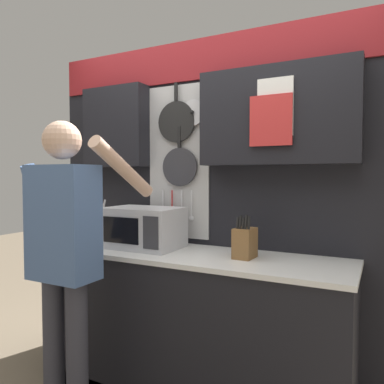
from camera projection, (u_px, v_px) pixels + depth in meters
name	position (u px, v px, depth m)	size (l,w,h in m)	color
base_cabinet_counter	(188.00, 324.00, 2.44)	(2.05, 0.61, 0.93)	black
back_wall_unit	(209.00, 172.00, 2.63)	(2.62, 0.23, 2.39)	black
microwave	(143.00, 227.00, 2.59)	(0.51, 0.36, 0.28)	silver
knife_block	(245.00, 242.00, 2.25)	(0.12, 0.16, 0.26)	brown
utensil_crock	(100.00, 231.00, 2.77)	(0.11, 0.11, 0.32)	white
person	(65.00, 246.00, 2.10)	(0.54, 0.62, 1.73)	#383842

